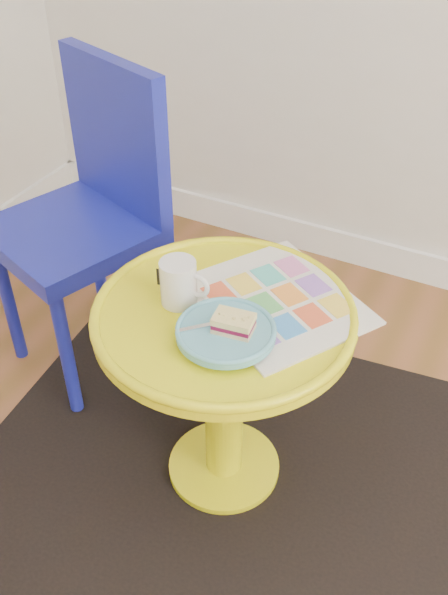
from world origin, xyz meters
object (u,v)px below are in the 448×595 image
at_px(chair, 91,206).
at_px(plate, 226,332).
at_px(mug, 179,282).
at_px(side_table, 224,363).
at_px(newspaper, 277,301).

relative_size(chair, plate, 4.42).
height_order(mug, plate, mug).
bearing_deg(side_table, plate, -60.50).
height_order(chair, newspaper, chair).
xyz_separation_m(chair, mug, (0.45, -0.28, 0.08)).
xyz_separation_m(chair, plate, (0.60, -0.35, 0.04)).
bearing_deg(newspaper, chair, -163.82).
bearing_deg(newspaper, side_table, -103.94).
xyz_separation_m(newspaper, plate, (-0.04, -0.16, 0.02)).
height_order(side_table, plate, plate).
bearing_deg(side_table, chair, 154.18).
relative_size(chair, mug, 7.89).
xyz_separation_m(mug, plate, (0.15, -0.07, -0.04)).
xyz_separation_m(chair, newspaper, (0.64, -0.18, 0.03)).
xyz_separation_m(side_table, plate, (0.04, -0.08, 0.17)).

